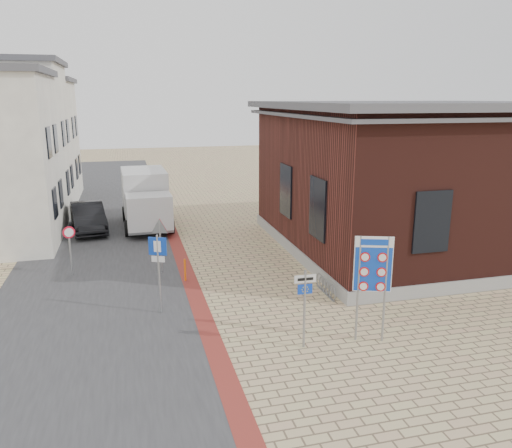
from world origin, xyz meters
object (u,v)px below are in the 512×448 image
sedan (88,217)px  parking_sign (158,260)px  box_truck (146,198)px  essen_sign (305,297)px  border_sign (373,266)px  bollard (185,270)px

sedan → parking_sign: parking_sign is taller
box_truck → essen_sign: size_ratio=2.54×
box_truck → parking_sign: 11.99m
parking_sign → box_truck: bearing=112.6°
border_sign → box_truck: bearing=129.5°
sedan → essen_sign: (6.79, -15.13, 0.77)m
bollard → essen_sign: bearing=-66.7°
sedan → border_sign: size_ratio=1.44×
sedan → parking_sign: size_ratio=1.71×
essen_sign → bollard: essen_sign is taller
box_truck → essen_sign: box_truck is taller
sedan → essen_sign: size_ratio=1.98×
essen_sign → parking_sign: bearing=139.6°
parking_sign → bollard: (1.15, 2.80, -1.41)m
box_truck → sedan: bearing=-177.2°
border_sign → essen_sign: border_sign is taller
box_truck → parking_sign: size_ratio=2.19×
box_truck → bollard: (1.04, -9.19, -1.13)m
parking_sign → essen_sign: bearing=-18.5°
border_sign → parking_sign: size_ratio=1.18×
sedan → essen_sign: essen_sign is taller
sedan → essen_sign: bearing=-74.2°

